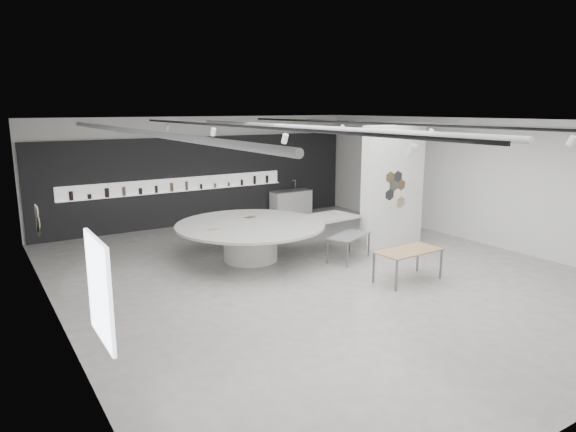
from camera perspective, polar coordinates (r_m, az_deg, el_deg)
room at (r=12.55m, az=2.91°, el=2.64°), size 12.02×14.02×3.82m
back_wall_display at (r=18.66m, az=-9.50°, el=3.91°), size 11.80×0.27×3.10m
partition_column at (r=15.63m, az=11.58°, el=3.24°), size 2.20×0.38×3.60m
display_island at (r=14.03m, az=-3.86°, el=-2.23°), size 5.46×4.43×1.04m
sample_table_wood at (r=12.64m, az=13.23°, el=-3.95°), size 1.66×0.88×0.76m
sample_table_stone at (r=14.09m, az=6.77°, el=-2.35°), size 1.52×1.16×0.70m
kitchen_counter at (r=20.10m, az=0.34°, el=1.55°), size 1.67×0.68×1.31m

